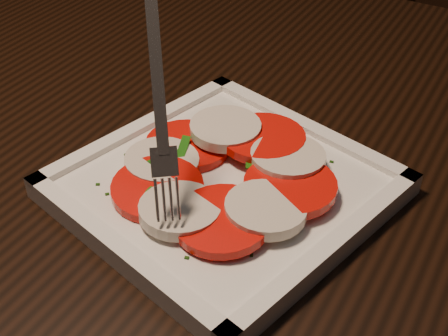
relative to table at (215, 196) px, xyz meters
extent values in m
cube|color=black|center=(0.00, 0.00, 0.08)|extent=(1.23, 0.84, 0.04)
cylinder|color=black|center=(-0.53, 0.36, -0.30)|extent=(0.06, 0.06, 0.71)
cube|color=black|center=(0.17, 0.56, -0.20)|extent=(0.55, 0.55, 0.04)
cylinder|color=black|center=(-0.07, 0.46, -0.45)|extent=(0.04, 0.04, 0.41)
cylinder|color=black|center=(0.26, 0.33, -0.45)|extent=(0.04, 0.04, 0.41)
cylinder|color=black|center=(0.07, 0.80, -0.45)|extent=(0.04, 0.04, 0.41)
cube|color=white|center=(0.06, -0.10, 0.11)|extent=(0.30, 0.30, 0.01)
cylinder|color=red|center=(0.01, -0.07, 0.12)|extent=(0.08, 0.08, 0.01)
cylinder|color=beige|center=(0.00, -0.11, 0.12)|extent=(0.07, 0.07, 0.01)
cylinder|color=red|center=(0.02, -0.14, 0.12)|extent=(0.08, 0.08, 0.01)
cylinder|color=beige|center=(0.05, -0.15, 0.12)|extent=(0.07, 0.07, 0.01)
cylinder|color=red|center=(0.09, -0.15, 0.12)|extent=(0.08, 0.08, 0.01)
cylinder|color=beige|center=(0.11, -0.12, 0.12)|extent=(0.07, 0.07, 0.01)
cylinder|color=red|center=(0.12, -0.09, 0.13)|extent=(0.08, 0.08, 0.01)
cylinder|color=beige|center=(0.10, -0.06, 0.13)|extent=(0.07, 0.07, 0.01)
cylinder|color=red|center=(0.07, -0.04, 0.13)|extent=(0.08, 0.08, 0.01)
cylinder|color=beige|center=(0.04, -0.05, 0.13)|extent=(0.07, 0.07, 0.01)
cube|color=#1A590F|center=(0.01, -0.09, 0.12)|extent=(0.02, 0.04, 0.01)
cube|color=#1A590F|center=(0.01, -0.10, 0.12)|extent=(0.02, 0.04, 0.00)
cube|color=#1A590F|center=(0.03, -0.15, 0.12)|extent=(0.03, 0.02, 0.00)
cube|color=#1A590F|center=(0.10, -0.14, 0.12)|extent=(0.03, 0.04, 0.01)
cube|color=#1A590F|center=(0.09, -0.08, 0.12)|extent=(0.03, 0.02, 0.00)
cube|color=#1A590F|center=(0.07, -0.04, 0.12)|extent=(0.03, 0.01, 0.00)
cube|color=#14370A|center=(0.15, -0.06, 0.11)|extent=(0.00, 0.00, 0.00)
cube|color=#14370A|center=(0.07, -0.17, 0.11)|extent=(0.00, 0.00, 0.00)
cube|color=#14370A|center=(0.14, -0.07, 0.11)|extent=(0.00, 0.00, 0.00)
cube|color=#14370A|center=(0.11, -0.16, 0.11)|extent=(0.00, 0.00, 0.00)
cube|color=#14370A|center=(-0.03, -0.15, 0.11)|extent=(0.00, 0.00, 0.00)
cube|color=#14370A|center=(0.10, -0.03, 0.11)|extent=(0.00, 0.00, 0.00)
cube|color=#14370A|center=(0.05, -0.17, 0.11)|extent=(0.00, 0.00, 0.00)
cube|color=#14370A|center=(0.13, -0.08, 0.11)|extent=(0.00, 0.00, 0.00)
cube|color=#14370A|center=(0.03, 0.00, 0.11)|extent=(0.00, 0.00, 0.00)
cube|color=#14370A|center=(0.11, -0.04, 0.11)|extent=(0.00, 0.00, 0.00)
cube|color=#14370A|center=(0.00, -0.15, 0.11)|extent=(0.00, 0.00, 0.00)
cube|color=#14370A|center=(-0.04, -0.10, 0.11)|extent=(0.00, 0.00, 0.00)
cube|color=#14370A|center=(0.04, 0.00, 0.11)|extent=(0.00, 0.00, 0.00)
cube|color=#14370A|center=(0.13, -0.03, 0.11)|extent=(0.00, 0.00, 0.00)
cube|color=#14370A|center=(0.12, -0.17, 0.11)|extent=(0.00, 0.00, 0.00)
cube|color=#14370A|center=(-0.02, -0.16, 0.11)|extent=(0.00, 0.00, 0.00)
cube|color=#14370A|center=(0.11, -0.16, 0.11)|extent=(0.00, 0.00, 0.00)
cube|color=#14370A|center=(0.01, -0.03, 0.11)|extent=(0.00, 0.00, 0.00)
cube|color=#14370A|center=(0.08, -0.19, 0.11)|extent=(0.00, 0.00, 0.00)
cube|color=#14370A|center=(0.09, -0.03, 0.11)|extent=(0.00, 0.00, 0.00)
cube|color=#14370A|center=(0.03, -0.17, 0.11)|extent=(0.00, 0.00, 0.00)
cube|color=#14370A|center=(0.03, -0.02, 0.11)|extent=(0.00, 0.00, 0.00)
cube|color=#14370A|center=(0.00, -0.15, 0.11)|extent=(0.00, 0.00, 0.00)
cube|color=#14370A|center=(-0.02, -0.06, 0.11)|extent=(0.00, 0.00, 0.00)
cube|color=#14370A|center=(0.10, -0.02, 0.11)|extent=(0.00, 0.00, 0.00)
camera|label=1|loc=(0.25, -0.47, 0.45)|focal=50.00mm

